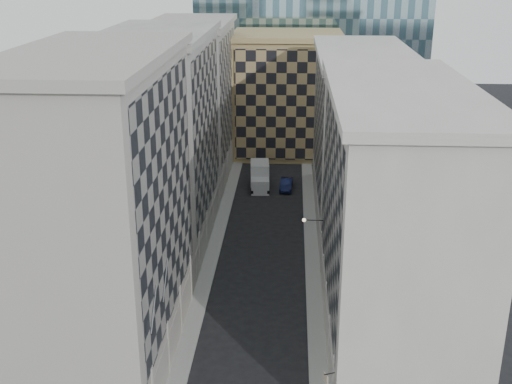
% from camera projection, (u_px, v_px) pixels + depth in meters
% --- Properties ---
extents(sidewalk_west, '(1.50, 100.00, 0.15)m').
position_uv_depth(sidewalk_west, '(214.00, 249.00, 68.80)').
color(sidewalk_west, gray).
rests_on(sidewalk_west, ground).
extents(sidewalk_east, '(1.50, 100.00, 0.15)m').
position_uv_depth(sidewalk_east, '(312.00, 252.00, 68.24)').
color(sidewalk_east, gray).
rests_on(sidewalk_east, ground).
extents(bldg_left_a, '(10.80, 22.80, 23.70)m').
position_uv_depth(bldg_left_a, '(104.00, 213.00, 47.25)').
color(bldg_left_a, '#A29B92').
rests_on(bldg_left_a, ground).
extents(bldg_left_b, '(10.80, 22.80, 22.70)m').
position_uv_depth(bldg_left_b, '(162.00, 140.00, 68.04)').
color(bldg_left_b, gray).
rests_on(bldg_left_b, ground).
extents(bldg_left_c, '(10.80, 22.80, 21.70)m').
position_uv_depth(bldg_left_c, '(193.00, 101.00, 88.84)').
color(bldg_left_c, '#A29B92').
rests_on(bldg_left_c, ground).
extents(bldg_right_a, '(10.80, 26.80, 20.70)m').
position_uv_depth(bldg_right_a, '(392.00, 217.00, 50.36)').
color(bldg_right_a, '#B4AFA5').
rests_on(bldg_right_a, ground).
extents(bldg_right_b, '(10.80, 28.80, 19.70)m').
position_uv_depth(bldg_right_b, '(359.00, 134.00, 75.83)').
color(bldg_right_b, '#B4AFA5').
rests_on(bldg_right_b, ground).
extents(tan_block, '(16.80, 14.80, 18.80)m').
position_uv_depth(tan_block, '(287.00, 94.00, 100.73)').
color(tan_block, tan).
rests_on(tan_block, ground).
extents(flagpoles_left, '(0.10, 6.33, 2.33)m').
position_uv_depth(flagpoles_left, '(160.00, 294.00, 43.61)').
color(flagpoles_left, gray).
rests_on(flagpoles_left, ground).
extents(bracket_lamp, '(1.98, 0.36, 0.36)m').
position_uv_depth(bracket_lamp, '(306.00, 220.00, 60.56)').
color(bracket_lamp, black).
rests_on(bracket_lamp, ground).
extents(box_truck, '(2.89, 6.27, 3.36)m').
position_uv_depth(box_truck, '(260.00, 177.00, 87.08)').
color(box_truck, silver).
rests_on(box_truck, ground).
extents(dark_car, '(1.81, 4.58, 1.48)m').
position_uv_depth(dark_car, '(286.00, 184.00, 86.58)').
color(dark_car, '#10173D').
rests_on(dark_car, ground).
extents(shop_sign, '(0.74, 0.64, 0.75)m').
position_uv_depth(shop_sign, '(326.00, 378.00, 41.63)').
color(shop_sign, black).
rests_on(shop_sign, ground).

